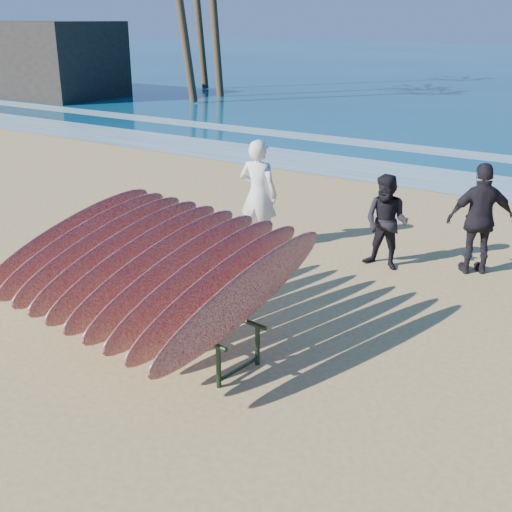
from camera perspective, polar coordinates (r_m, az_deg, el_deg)
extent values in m
plane|color=tan|center=(7.93, -3.26, -8.14)|extent=(120.00, 120.00, 0.00)
plane|color=white|center=(16.53, 18.18, 6.19)|extent=(160.00, 160.00, 0.00)
plane|color=white|center=(19.85, 21.11, 8.09)|extent=(160.00, 160.00, 0.00)
cylinder|color=#1D2E1F|center=(9.12, -16.98, -3.33)|extent=(0.06, 0.06, 0.50)
cylinder|color=#1D2E1F|center=(7.03, -3.35, -9.82)|extent=(0.06, 0.06, 0.50)
cylinder|color=#1D2E1F|center=(9.45, -13.72, -2.16)|extent=(0.06, 0.06, 0.50)
cylinder|color=#1D2E1F|center=(7.45, 0.13, -7.91)|extent=(0.06, 0.06, 0.50)
cylinder|color=#1D2E1F|center=(7.90, -11.22, -4.57)|extent=(3.19, 0.42, 0.06)
cylinder|color=#1D2E1F|center=(8.28, -7.73, -3.17)|extent=(3.19, 0.42, 0.06)
cylinder|color=#1D2E1F|center=(9.35, -15.22, -3.70)|extent=(0.12, 0.65, 0.04)
cylinder|color=#1D2E1F|center=(7.32, -1.54, -10.00)|extent=(0.12, 0.65, 0.04)
ellipsoid|color=maroon|center=(9.08, -16.00, 1.62)|extent=(0.40, 2.85, 1.27)
ellipsoid|color=maroon|center=(8.81, -14.73, 1.17)|extent=(0.40, 2.85, 1.27)
ellipsoid|color=maroon|center=(8.54, -13.39, 0.68)|extent=(0.40, 2.85, 1.27)
ellipsoid|color=maroon|center=(8.28, -11.95, 0.17)|extent=(0.40, 2.85, 1.27)
ellipsoid|color=maroon|center=(8.03, -10.43, -0.38)|extent=(0.40, 2.85, 1.27)
ellipsoid|color=maroon|center=(7.78, -8.81, -0.97)|extent=(0.40, 2.85, 1.27)
ellipsoid|color=maroon|center=(7.53, -7.08, -1.59)|extent=(0.40, 2.85, 1.27)
ellipsoid|color=maroon|center=(7.30, -5.23, -2.25)|extent=(0.40, 2.85, 1.27)
ellipsoid|color=maroon|center=(7.08, -3.27, -2.96)|extent=(0.40, 2.85, 1.27)
ellipsoid|color=maroon|center=(6.86, -1.17, -3.70)|extent=(0.40, 2.85, 1.27)
imported|color=white|center=(11.02, 0.21, 5.49)|extent=(0.74, 0.54, 1.89)
imported|color=black|center=(10.32, 11.51, 2.96)|extent=(0.76, 0.60, 1.52)
imported|color=black|center=(10.47, 19.32, 3.11)|extent=(1.09, 0.93, 1.75)
cube|color=#2D2823|center=(35.85, -18.62, 16.26)|extent=(8.17, 4.54, 3.63)
cylinder|color=brown|center=(30.58, -6.75, 21.18)|extent=(0.36, 1.82, 8.46)
cylinder|color=brown|center=(33.33, -3.72, 20.27)|extent=(0.36, 1.10, 7.45)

